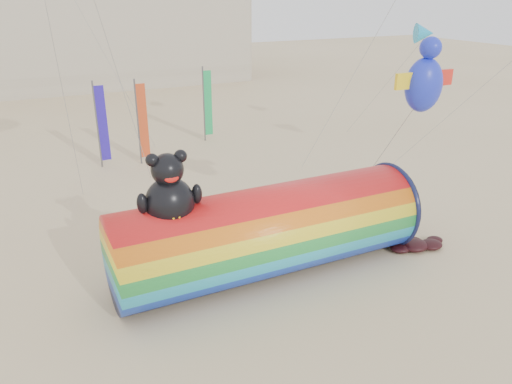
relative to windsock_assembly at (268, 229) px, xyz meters
name	(u,v)px	position (x,y,z in m)	size (l,w,h in m)	color
ground	(261,263)	(0.02, 0.61, -1.78)	(160.00, 160.00, 0.00)	#CCB58C
windsock_assembly	(268,229)	(0.00, 0.00, 0.00)	(11.66, 3.55, 5.37)	red
kite_handler	(396,216)	(6.38, 0.26, -0.86)	(0.67, 0.44, 1.85)	#575A5F
fabric_bundle	(418,245)	(6.42, -1.15, -1.61)	(2.62, 1.35, 0.41)	#36090D
festival_banners	(153,116)	(0.03, 15.93, 0.85)	(8.31, 3.16, 5.20)	#59595E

